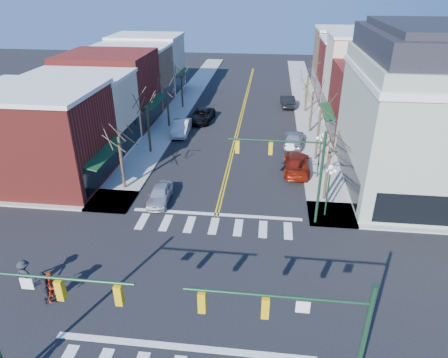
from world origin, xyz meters
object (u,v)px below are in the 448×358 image
(car_right_near, at_px, (297,163))
(pedestrian_dark_b, at_px, (25,274))
(car_right_mid, at_px, (294,138))
(pedestrian_dark_a, at_px, (45,287))
(victorian_corner, at_px, (432,112))
(car_left_far, at_px, (202,115))
(car_left_near, at_px, (160,194))
(car_left_mid, at_px, (181,127))
(pedestrian_red_b, at_px, (52,286))
(lamppost_corner, at_px, (329,182))
(car_right_far, at_px, (288,101))
(lamppost_midblock, at_px, (320,148))

(car_right_near, height_order, pedestrian_dark_b, pedestrian_dark_b)
(car_right_mid, distance_m, pedestrian_dark_a, 29.01)
(car_right_near, distance_m, car_right_mid, 6.44)
(victorian_corner, relative_size, car_left_far, 2.59)
(pedestrian_dark_b, bearing_deg, car_right_near, -126.03)
(pedestrian_dark_a, xyz_separation_m, pedestrian_dark_b, (-1.70, 0.89, -0.05))
(car_right_mid, xyz_separation_m, pedestrian_dark_a, (-14.51, -25.12, 0.29))
(car_left_near, height_order, car_left_mid, car_left_mid)
(car_right_mid, distance_m, pedestrian_red_b, 28.71)
(victorian_corner, bearing_deg, lamppost_corner, -144.14)
(car_left_near, xyz_separation_m, car_right_far, (10.89, 28.01, 0.11))
(car_right_mid, bearing_deg, car_left_far, -24.85)
(car_left_near, distance_m, car_left_mid, 15.57)
(lamppost_corner, height_order, car_left_far, lamppost_corner)
(pedestrian_red_b, distance_m, pedestrian_dark_a, 0.35)
(car_right_near, bearing_deg, car_right_far, -87.14)
(lamppost_corner, xyz_separation_m, car_right_near, (-1.80, 7.69, -2.13))
(car_left_far, xyz_separation_m, car_right_mid, (11.20, -6.90, 0.08))
(car_left_far, bearing_deg, pedestrian_dark_b, -94.66)
(car_right_near, xyz_separation_m, pedestrian_dark_a, (-14.51, -18.68, 0.30))
(lamppost_midblock, distance_m, car_left_near, 14.40)
(car_right_mid, bearing_deg, car_right_near, 96.78)
(victorian_corner, relative_size, car_right_near, 2.47)
(car_left_near, bearing_deg, car_left_mid, 93.39)
(car_right_mid, bearing_deg, pedestrian_dark_b, 63.00)
(lamppost_midblock, bearing_deg, car_left_near, -156.09)
(pedestrian_dark_a, bearing_deg, victorian_corner, 87.07)
(lamppost_corner, height_order, car_left_near, lamppost_corner)
(car_left_mid, relative_size, pedestrian_red_b, 2.68)
(car_left_mid, bearing_deg, pedestrian_dark_a, -96.00)
(victorian_corner, bearing_deg, car_left_near, -166.12)
(lamppost_corner, distance_m, lamppost_midblock, 6.50)
(car_right_far, bearing_deg, lamppost_midblock, 91.07)
(lamppost_corner, height_order, car_right_mid, lamppost_corner)
(car_right_near, xyz_separation_m, pedestrian_dark_b, (-16.21, -17.79, 0.25))
(car_right_mid, relative_size, pedestrian_dark_b, 2.65)
(lamppost_corner, relative_size, car_left_far, 0.79)
(victorian_corner, height_order, pedestrian_dark_b, victorian_corner)
(car_right_far, bearing_deg, car_right_mid, 86.87)
(pedestrian_dark_b, bearing_deg, lamppost_midblock, -131.03)
(pedestrian_dark_b, bearing_deg, pedestrian_red_b, 166.68)
(victorian_corner, height_order, car_left_near, victorian_corner)
(car_left_far, xyz_separation_m, pedestrian_dark_a, (-3.31, -32.01, 0.37))
(lamppost_corner, bearing_deg, pedestrian_red_b, -145.97)
(lamppost_corner, relative_size, lamppost_midblock, 1.00)
(car_right_mid, relative_size, pedestrian_red_b, 2.69)
(car_right_far, bearing_deg, car_right_near, 86.49)
(car_left_near, bearing_deg, victorian_corner, 11.52)
(lamppost_corner, bearing_deg, car_right_mid, 97.26)
(victorian_corner, xyz_separation_m, car_left_far, (-21.30, 15.03, -5.89))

